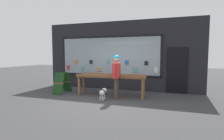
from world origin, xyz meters
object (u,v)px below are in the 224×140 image
Objects in this scene: person_browsing at (116,73)px; sandwich_board_sign at (62,82)px; display_table_main at (111,78)px; small_dog at (103,92)px.

sandwich_board_sign is (-2.69, 0.31, -0.55)m from person_browsing.
person_browsing is 1.85× the size of sandwich_board_sign.
sandwich_board_sign is (-2.29, -0.20, -0.27)m from display_table_main.
small_dog is 2.30m from sandwich_board_sign.
display_table_main is 1.71× the size of person_browsing.
small_dog is at bearing -94.93° from display_table_main.
display_table_main reaches higher than small_dog.
display_table_main is 0.71m from person_browsing.
person_browsing is at bearing -3.83° from sandwich_board_sign.
sandwich_board_sign reaches higher than small_dog.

